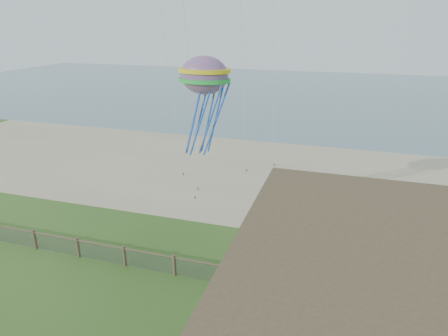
# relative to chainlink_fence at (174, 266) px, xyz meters

# --- Properties ---
(sand_beach) EXTENTS (72.00, 20.00, 0.02)m
(sand_beach) POSITION_rel_chainlink_fence_xyz_m (0.00, 16.00, -0.55)
(sand_beach) COLOR tan
(sand_beach) RESTS_ON ground
(ocean) EXTENTS (160.00, 68.00, 0.02)m
(ocean) POSITION_rel_chainlink_fence_xyz_m (0.00, 60.00, -0.55)
(ocean) COLOR slate
(ocean) RESTS_ON ground
(chainlink_fence) EXTENTS (36.20, 0.20, 1.25)m
(chainlink_fence) POSITION_rel_chainlink_fence_xyz_m (0.00, 0.00, 0.00)
(chainlink_fence) COLOR brown
(chainlink_fence) RESTS_ON ground
(octopus_kite) EXTENTS (3.48, 2.63, 6.70)m
(octopus_kite) POSITION_rel_chainlink_fence_xyz_m (-0.47, 6.44, 7.47)
(octopus_kite) COLOR red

